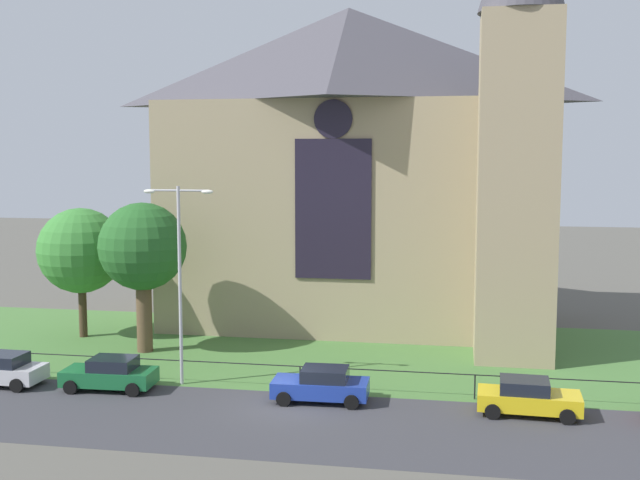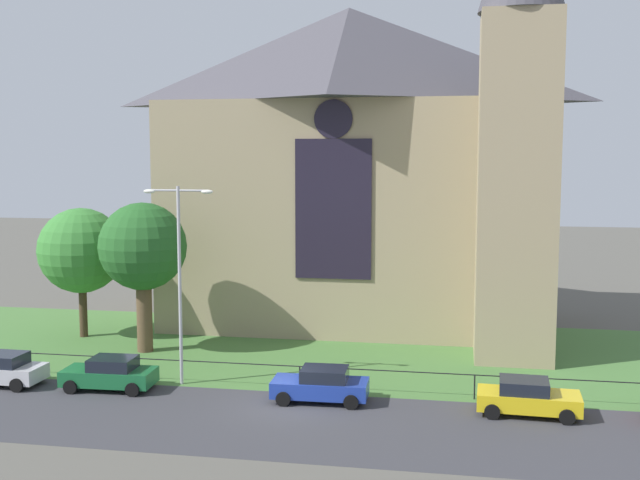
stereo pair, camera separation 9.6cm
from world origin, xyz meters
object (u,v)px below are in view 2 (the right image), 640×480
Objects in this scene: church_building at (359,163)px; tree_left_near at (143,248)px; parked_car_blue at (321,385)px; parked_car_yellow at (527,397)px; streetlamp_near at (179,262)px; parked_car_silver at (0,369)px; parked_car_green at (110,374)px; tree_left_far at (81,251)px.

church_building is 3.16× the size of tree_left_near.
parked_car_blue is 8.78m from parked_car_yellow.
parked_car_yellow is at bearing 176.87° from parked_car_blue.
church_building reaches higher than tree_left_near.
streetlamp_near reaches higher than parked_car_silver.
tree_left_far is at bearing -59.38° from parked_car_green.
parked_car_green and parked_car_blue have the same top height.
parked_car_yellow is at bearing -178.91° from parked_car_silver.
parked_car_yellow is (15.74, -1.64, -5.11)m from streetlamp_near.
parked_car_green is (5.43, 0.23, 0.00)m from parked_car_silver.
parked_car_silver is 1.00× the size of parked_car_blue.
parked_car_silver and parked_car_green have the same top height.
parked_car_blue is at bearing -11.45° from streetlamp_near.
parked_car_green is 1.00× the size of parked_car_yellow.
parked_car_silver is (0.78, -9.82, -4.42)m from tree_left_far.
streetlamp_near is 9.95m from parked_car_silver.
church_building reaches higher than tree_left_far.
church_building is 3.38× the size of tree_left_far.
parked_car_silver is at bearing -85.46° from tree_left_far.
parked_car_silver is (-4.22, -7.16, -5.00)m from tree_left_near.
church_building is 14.94m from tree_left_near.
parked_car_yellow is (8.78, -0.23, 0.00)m from parked_car_blue.
tree_left_far is 1.82× the size of parked_car_silver.
parked_car_blue and parked_car_yellow have the same top height.
parked_car_green is at bearing -176.52° from parked_car_silver.
church_building is at bearing 41.80° from tree_left_near.
tree_left_far is 12.29m from streetlamp_near.
parked_car_yellow is (19.90, -7.15, -5.00)m from tree_left_near.
tree_left_near reaches higher than tree_left_far.
parked_car_green is at bearing -80.11° from tree_left_near.
parked_car_blue is (16.12, -9.58, -4.42)m from tree_left_far.
tree_left_far is 5.69m from tree_left_near.
parked_car_yellow is at bearing 177.02° from parked_car_green.
parked_car_silver is at bearing -120.52° from tree_left_near.
parked_car_green is 1.00× the size of parked_car_blue.
church_building is 17.80m from tree_left_far.
tree_left_far is 0.93× the size of tree_left_near.
tree_left_far is at bearing 160.93° from parked_car_yellow.
tree_left_near reaches higher than parked_car_silver.
tree_left_far is at bearing 138.25° from streetlamp_near.
tree_left_near is at bearing -82.41° from parked_car_green.
church_building reaches higher than parked_car_silver.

